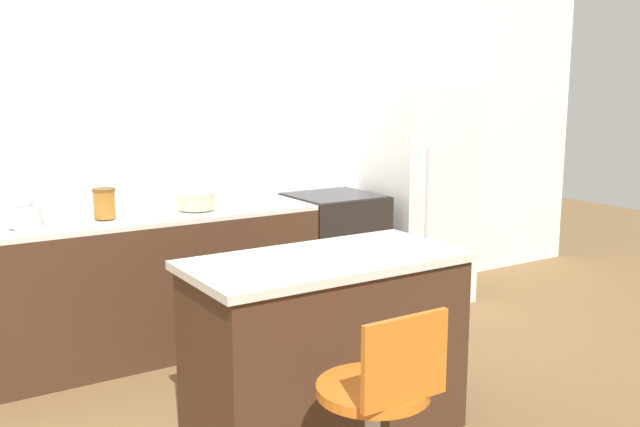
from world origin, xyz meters
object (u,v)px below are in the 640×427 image
at_px(oven_range, 334,256).
at_px(kettle, 25,213).
at_px(stool_chair, 378,424).
at_px(refrigerator, 418,196).
at_px(mixing_bowl, 196,201).

distance_m(oven_range, kettle, 2.15).
distance_m(stool_chair, kettle, 2.39).
xyz_separation_m(refrigerator, stool_chair, (-2.04, -2.19, -0.40)).
distance_m(kettle, mixing_bowl, 1.02).
bearing_deg(refrigerator, oven_range, 178.53).
bearing_deg(mixing_bowl, refrigerator, 0.08).
relative_size(oven_range, refrigerator, 0.54).
relative_size(refrigerator, kettle, 8.39).
distance_m(oven_range, mixing_bowl, 1.17).
relative_size(oven_range, kettle, 4.57).
height_order(refrigerator, mixing_bowl, refrigerator).
xyz_separation_m(oven_range, refrigerator, (0.76, -0.02, 0.37)).
relative_size(kettle, mixing_bowl, 0.85).
distance_m(refrigerator, stool_chair, 3.02).
xyz_separation_m(oven_range, stool_chair, (-1.28, -2.21, -0.02)).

